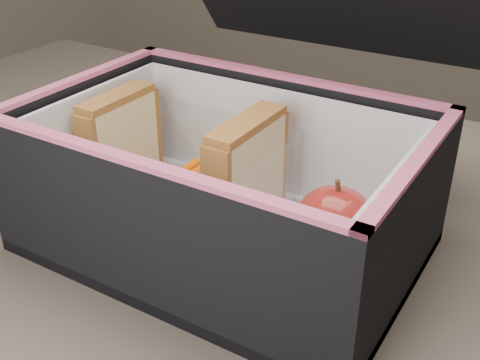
% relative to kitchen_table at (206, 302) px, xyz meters
% --- Properties ---
extents(kitchen_table, '(1.20, 0.80, 0.75)m').
position_rel_kitchen_table_xyz_m(kitchen_table, '(0.00, 0.00, 0.00)').
color(kitchen_table, '#544941').
rests_on(kitchen_table, ground).
extents(lunch_bag, '(0.33, 0.35, 0.29)m').
position_rel_kitchen_table_xyz_m(lunch_bag, '(0.03, -0.01, 0.16)').
color(lunch_bag, black).
rests_on(lunch_bag, kitchen_table).
extents(plastic_tub, '(0.19, 0.13, 0.08)m').
position_rel_kitchen_table_xyz_m(plastic_tub, '(-0.02, 0.00, 0.14)').
color(plastic_tub, white).
rests_on(plastic_tub, lunch_bag).
extents(sandwich_left, '(0.02, 0.09, 0.10)m').
position_rel_kitchen_table_xyz_m(sandwich_left, '(-0.10, 0.00, 0.16)').
color(sandwich_left, beige).
rests_on(sandwich_left, plastic_tub).
extents(sandwich_right, '(0.03, 0.09, 0.10)m').
position_rel_kitchen_table_xyz_m(sandwich_right, '(0.05, 0.00, 0.16)').
color(sandwich_right, beige).
rests_on(sandwich_right, plastic_tub).
extents(carrot_sticks, '(0.04, 0.13, 0.03)m').
position_rel_kitchen_table_xyz_m(carrot_sticks, '(-0.02, 0.01, 0.13)').
color(carrot_sticks, '#D25700').
rests_on(carrot_sticks, plastic_tub).
extents(paper_napkin, '(0.08, 0.09, 0.01)m').
position_rel_kitchen_table_xyz_m(paper_napkin, '(0.13, -0.00, 0.11)').
color(paper_napkin, white).
rests_on(paper_napkin, lunch_bag).
extents(red_apple, '(0.09, 0.09, 0.07)m').
position_rel_kitchen_table_xyz_m(red_apple, '(0.13, -0.01, 0.14)').
color(red_apple, maroon).
rests_on(red_apple, paper_napkin).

